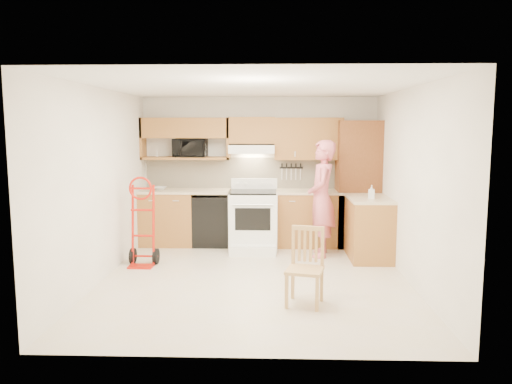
{
  "coord_description": "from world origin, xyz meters",
  "views": [
    {
      "loc": [
        0.23,
        -6.36,
        2.0
      ],
      "look_at": [
        0.0,
        0.5,
        1.1
      ],
      "focal_mm": 34.98,
      "sensor_mm": 36.0,
      "label": 1
    }
  ],
  "objects_px": {
    "range": "(253,216)",
    "hand_truck": "(142,226)",
    "dining_chair": "(305,267)",
    "person": "(322,199)",
    "microwave": "(190,148)"
  },
  "relations": [
    {
      "from": "hand_truck",
      "to": "person",
      "type": "bearing_deg",
      "value": 15.35
    },
    {
      "from": "range",
      "to": "dining_chair",
      "type": "xyz_separation_m",
      "value": [
        0.67,
        -2.51,
        -0.13
      ]
    },
    {
      "from": "hand_truck",
      "to": "microwave",
      "type": "bearing_deg",
      "value": 73.4
    },
    {
      "from": "person",
      "to": "range",
      "type": "bearing_deg",
      "value": -103.09
    },
    {
      "from": "range",
      "to": "dining_chair",
      "type": "distance_m",
      "value": 2.61
    },
    {
      "from": "microwave",
      "to": "dining_chair",
      "type": "xyz_separation_m",
      "value": [
        1.77,
        -3.0,
        -1.21
      ]
    },
    {
      "from": "range",
      "to": "dining_chair",
      "type": "relative_size",
      "value": 1.3
    },
    {
      "from": "hand_truck",
      "to": "dining_chair",
      "type": "xyz_separation_m",
      "value": [
        2.24,
        -1.53,
        -0.15
      ]
    },
    {
      "from": "microwave",
      "to": "hand_truck",
      "type": "height_order",
      "value": "microwave"
    },
    {
      "from": "person",
      "to": "dining_chair",
      "type": "relative_size",
      "value": 2.06
    },
    {
      "from": "microwave",
      "to": "hand_truck",
      "type": "relative_size",
      "value": 0.48
    },
    {
      "from": "microwave",
      "to": "dining_chair",
      "type": "relative_size",
      "value": 0.64
    },
    {
      "from": "range",
      "to": "hand_truck",
      "type": "height_order",
      "value": "hand_truck"
    },
    {
      "from": "dining_chair",
      "to": "microwave",
      "type": "bearing_deg",
      "value": 134.45
    },
    {
      "from": "range",
      "to": "dining_chair",
      "type": "bearing_deg",
      "value": -75.0
    }
  ]
}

